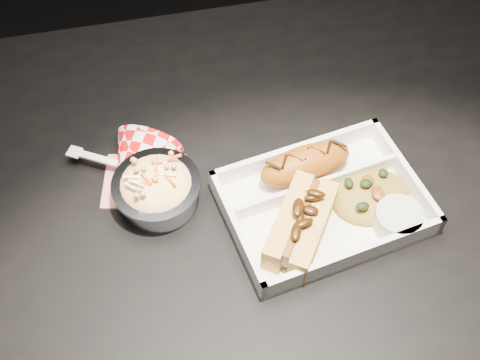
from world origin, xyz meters
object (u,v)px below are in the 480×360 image
(food_tray, at_px, (322,205))
(hotdog, at_px, (301,224))
(dining_table, at_px, (280,228))
(napkin_fork, at_px, (135,170))
(foil_coleslaw_cup, at_px, (157,188))
(fried_pastry, at_px, (305,164))

(food_tray, xyz_separation_m, hotdog, (-0.04, -0.03, 0.02))
(food_tray, bearing_deg, hotdog, -149.23)
(dining_table, height_order, hotdog, hotdog)
(food_tray, distance_m, napkin_fork, 0.26)
(food_tray, relative_size, foil_coleslaw_cup, 2.38)
(dining_table, height_order, food_tray, food_tray)
(dining_table, height_order, foil_coleslaw_cup, foil_coleslaw_cup)
(dining_table, relative_size, fried_pastry, 9.26)
(fried_pastry, xyz_separation_m, foil_coleslaw_cup, (-0.20, 0.01, -0.00))
(napkin_fork, bearing_deg, hotdog, -5.18)
(food_tray, bearing_deg, fried_pastry, 90.00)
(dining_table, relative_size, hotdog, 8.56)
(hotdog, relative_size, foil_coleslaw_cup, 1.21)
(foil_coleslaw_cup, xyz_separation_m, napkin_fork, (-0.02, 0.05, -0.01))
(dining_table, xyz_separation_m, foil_coleslaw_cup, (-0.17, 0.02, 0.12))
(fried_pastry, xyz_separation_m, napkin_fork, (-0.22, 0.05, -0.02))
(dining_table, xyz_separation_m, fried_pastry, (0.03, 0.02, 0.12))
(dining_table, distance_m, foil_coleslaw_cup, 0.21)
(hotdog, bearing_deg, napkin_fork, 88.70)
(hotdog, height_order, foil_coleslaw_cup, foil_coleslaw_cup)
(hotdog, xyz_separation_m, foil_coleslaw_cup, (-0.17, 0.09, -0.00))
(fried_pastry, bearing_deg, hotdog, -109.38)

